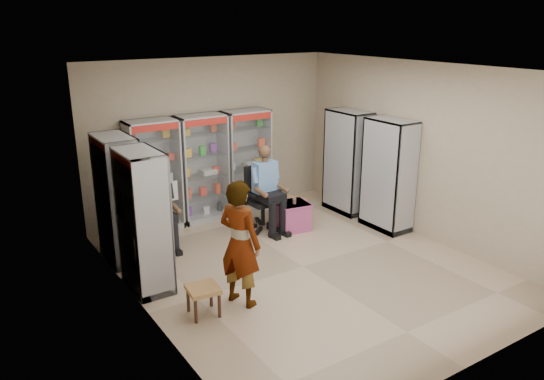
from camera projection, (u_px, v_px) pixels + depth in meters
floor at (303, 267)px, 8.20m from camera, size 6.00×6.00×0.00m
room_shell at (306, 142)px, 7.59m from camera, size 5.02×6.02×3.01m
cabinet_back_left at (154, 176)px, 9.39m from camera, size 0.90×0.50×2.00m
cabinet_back_mid at (202, 168)px, 9.89m from camera, size 0.90×0.50×2.00m
cabinet_back_right at (246, 161)px, 10.38m from camera, size 0.90×0.50×2.00m
cabinet_right_far at (348, 162)px, 10.33m from camera, size 0.90×0.50×2.00m
cabinet_right_near at (388, 175)px, 9.45m from camera, size 0.90×0.50×2.00m
cabinet_left_far at (119, 199)px, 8.17m from camera, size 0.90×0.50×2.00m
cabinet_left_near at (144, 221)px, 7.29m from camera, size 0.90×0.50×2.00m
wooden_chair at (158, 219)px, 8.84m from camera, size 0.42×0.42×0.94m
seated_customer at (158, 209)px, 8.74m from camera, size 0.44×0.60×1.34m
office_chair at (263, 198)px, 9.54m from camera, size 0.67×0.67×1.16m
seated_shopkeeper at (264, 191)px, 9.45m from camera, size 0.53×0.70×1.47m
pink_trunk at (293, 216)px, 9.60m from camera, size 0.59×0.57×0.50m
tea_glass at (294, 201)px, 9.47m from camera, size 0.07×0.07×0.10m
woven_stool_a at (291, 211)px, 9.94m from camera, size 0.58×0.58×0.45m
woven_stool_b at (204, 301)px, 6.82m from camera, size 0.44×0.44×0.39m
standing_man at (240, 243)px, 6.91m from camera, size 0.62×0.74×1.72m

